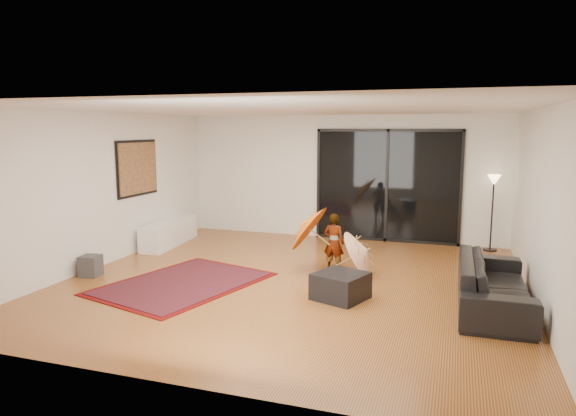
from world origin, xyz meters
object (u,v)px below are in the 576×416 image
at_px(media_console, 169,233).
at_px(child, 334,243).
at_px(sofa, 494,284).
at_px(ottoman, 341,286).

bearing_deg(media_console, child, -18.77).
bearing_deg(sofa, ottoman, 97.85).
distance_m(sofa, child, 2.70).
distance_m(media_console, sofa, 6.51).
bearing_deg(child, sofa, 163.89).
bearing_deg(child, media_console, -6.26).
distance_m(media_console, child, 3.85).
height_order(sofa, ottoman, sofa).
relative_size(media_console, child, 1.82).
xyz_separation_m(media_console, ottoman, (4.15, -2.27, -0.06)).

